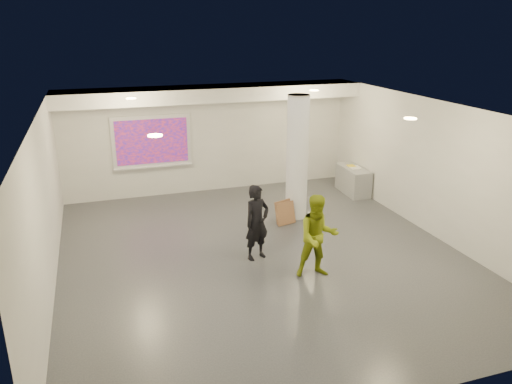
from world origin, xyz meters
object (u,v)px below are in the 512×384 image
object	(u,v)px
column	(297,158)
woman	(257,223)
credenza	(353,180)
man	(318,236)
projection_screen	(152,142)

from	to	relation	value
column	woman	bearing A→B (deg)	-131.10
column	woman	world-z (taller)	column
credenza	man	size ratio (longest dim) A/B	0.79
credenza	man	distance (m)	5.12
column	credenza	distance (m)	2.75
credenza	man	xyz separation A→B (m)	(-3.02, -4.11, 0.43)
credenza	woman	distance (m)	4.94
credenza	projection_screen	bearing A→B (deg)	167.60
credenza	woman	world-z (taller)	woman
credenza	column	bearing A→B (deg)	-149.02
projection_screen	man	bearing A→B (deg)	-67.66
man	woman	bearing A→B (deg)	137.71
credenza	man	bearing A→B (deg)	-123.12
woman	man	xyz separation A→B (m)	(0.84, -1.06, 0.03)
projection_screen	woman	world-z (taller)	projection_screen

